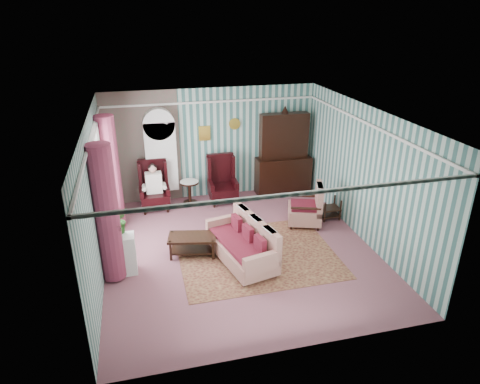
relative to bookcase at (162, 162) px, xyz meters
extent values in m
plane|color=#884F5F|center=(1.35, -2.84, -1.12)|extent=(6.00, 6.00, 0.00)
cube|color=#386761|center=(1.35, 0.16, 0.33)|extent=(5.50, 0.02, 2.90)
cube|color=#386761|center=(1.35, -5.84, 0.33)|extent=(5.50, 0.02, 2.90)
cube|color=#386761|center=(-1.40, -2.84, 0.33)|extent=(0.02, 6.00, 2.90)
cube|color=#386761|center=(4.10, -2.84, 0.33)|extent=(0.02, 6.00, 2.90)
cube|color=white|center=(1.35, -2.84, 1.78)|extent=(5.50, 6.00, 0.02)
cube|color=#84434D|center=(-0.45, 0.15, 0.33)|extent=(1.90, 0.01, 2.90)
cube|color=silver|center=(1.35, -2.84, 1.43)|extent=(5.50, 6.00, 0.05)
cube|color=white|center=(-1.37, -2.24, 0.43)|extent=(0.04, 1.50, 1.90)
cylinder|color=#813048|center=(-1.20, -3.29, 0.23)|extent=(0.44, 0.44, 2.60)
cylinder|color=#813048|center=(-1.20, -1.19, 0.23)|extent=(0.44, 0.44, 2.60)
cube|color=gold|center=(1.15, 0.13, 0.63)|extent=(0.30, 0.03, 0.38)
cube|color=white|center=(0.00, 0.00, 0.00)|extent=(0.80, 0.28, 2.24)
cube|color=black|center=(3.25, -0.12, 0.06)|extent=(1.50, 0.56, 2.36)
cube|color=black|center=(-0.25, -0.39, -0.50)|extent=(0.76, 0.80, 1.25)
cube|color=black|center=(1.50, -0.39, -0.50)|extent=(0.76, 0.80, 1.25)
cylinder|color=black|center=(0.65, -0.24, -0.82)|extent=(0.50, 0.50, 0.60)
cube|color=black|center=(3.82, -1.94, -0.85)|extent=(0.45, 0.38, 0.54)
cube|color=white|center=(-1.05, -3.14, -0.72)|extent=(0.55, 0.35, 0.80)
cube|color=#4C191F|center=(1.65, -3.14, -1.11)|extent=(3.20, 2.60, 0.01)
cube|color=tan|center=(1.26, -3.29, -0.62)|extent=(1.41, 2.01, 0.99)
cube|color=beige|center=(3.11, -2.08, -0.60)|extent=(0.99, 1.03, 1.04)
cube|color=black|center=(0.36, -2.80, -0.91)|extent=(1.06, 0.71, 0.43)
imported|color=#184816|center=(-1.08, -3.28, -0.13)|extent=(0.42, 0.40, 0.37)
imported|color=#1B571D|center=(-0.99, -2.99, -0.06)|extent=(0.34, 0.30, 0.51)
imported|color=#1B5119|center=(-1.08, -3.09, -0.11)|extent=(0.26, 0.26, 0.43)
camera|label=1|loc=(-0.53, -10.48, 3.62)|focal=32.00mm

